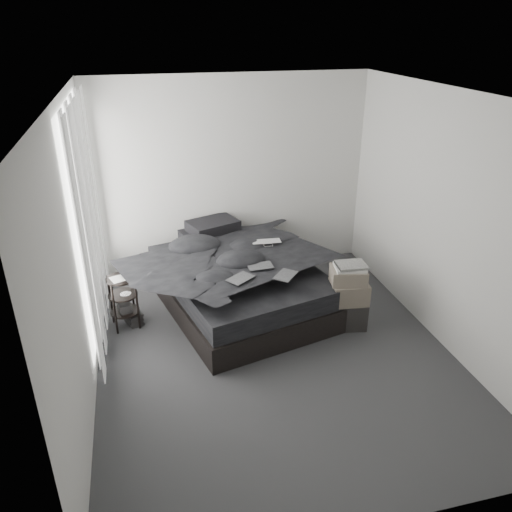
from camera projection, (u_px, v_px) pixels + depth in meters
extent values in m
cube|color=#333335|center=(274.00, 352.00, 5.26)|extent=(3.60, 4.20, 0.01)
cube|color=white|center=(279.00, 96.00, 4.15)|extent=(3.60, 4.20, 0.01)
cube|color=silver|center=(232.00, 177.00, 6.55)|extent=(3.60, 0.01, 2.60)
cube|color=silver|center=(377.00, 380.00, 2.87)|extent=(3.60, 0.01, 2.60)
cube|color=silver|center=(77.00, 259.00, 4.32)|extent=(0.01, 4.20, 2.60)
cube|color=silver|center=(445.00, 222.00, 5.10)|extent=(0.01, 4.20, 2.60)
cube|color=white|center=(85.00, 217.00, 5.09)|extent=(0.02, 2.00, 2.30)
cube|color=white|center=(91.00, 223.00, 5.13)|extent=(0.06, 2.12, 2.48)
cube|color=black|center=(240.00, 294.00, 6.06)|extent=(2.12, 2.51, 0.30)
cube|color=black|center=(239.00, 275.00, 5.95)|extent=(2.05, 2.44, 0.23)
imported|color=black|center=(241.00, 258.00, 5.80)|extent=(2.01, 2.20, 0.25)
cube|color=black|center=(207.00, 236.00, 6.52)|extent=(0.74, 0.59, 0.15)
cube|color=black|center=(213.00, 226.00, 6.48)|extent=(0.72, 0.61, 0.14)
imported|color=silver|center=(267.00, 238.00, 5.99)|extent=(0.37, 0.25, 0.03)
cube|color=black|center=(240.00, 272.00, 5.21)|extent=(0.33, 0.31, 0.01)
cube|color=black|center=(260.00, 259.00, 5.47)|extent=(0.28, 0.19, 0.01)
cube|color=black|center=(286.00, 267.00, 5.27)|extent=(0.32, 0.33, 0.01)
cylinder|color=black|center=(124.00, 302.00, 5.59)|extent=(0.38, 0.38, 0.60)
cube|color=white|center=(122.00, 278.00, 5.46)|extent=(0.28, 0.24, 0.01)
cube|color=black|center=(134.00, 317.00, 5.73)|extent=(0.21, 0.25, 0.15)
cube|color=black|center=(346.00, 313.00, 5.66)|extent=(0.48, 0.40, 0.31)
cube|color=#6A6053|center=(349.00, 292.00, 5.54)|extent=(0.43, 0.36, 0.24)
cube|color=#6A6053|center=(348.00, 275.00, 5.46)|extent=(0.44, 0.38, 0.17)
cube|color=silver|center=(350.00, 267.00, 5.41)|extent=(0.37, 0.31, 0.03)
cube|color=silver|center=(351.00, 265.00, 5.39)|extent=(0.33, 0.27, 0.03)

